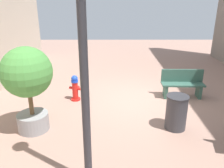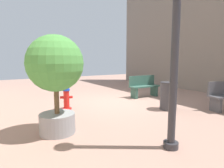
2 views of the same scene
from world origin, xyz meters
name	(u,v)px [view 2 (image 2 of 2)]	position (x,y,z in m)	size (l,w,h in m)	color
ground_plane	(118,102)	(0.00, 0.00, 0.00)	(23.40, 23.40, 0.00)	#9E7A6B
fire_hydrant	(66,97)	(2.10, 0.00, 0.43)	(0.41, 0.39, 0.87)	red
bench_near	(144,86)	(-1.54, -0.26, 0.48)	(1.44, 0.48, 0.95)	#33594C
planter_tree	(56,72)	(2.92, 1.88, 1.40)	(1.24, 1.24, 2.19)	gray
trash_bin	(168,96)	(-0.79, 1.82, 0.46)	(0.57, 0.57, 0.92)	#38383D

